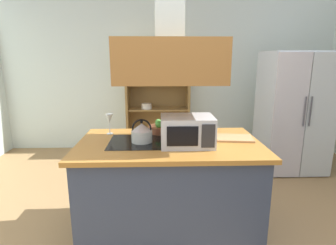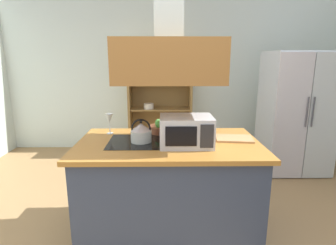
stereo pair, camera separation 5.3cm
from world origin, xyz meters
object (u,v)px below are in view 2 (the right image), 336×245
(dish_cabinet, at_px, (160,104))
(fruit_bowl, at_px, (161,128))
(refrigerator, at_px, (296,113))
(kettle, at_px, (141,132))
(wine_glass_on_counter, at_px, (109,119))
(cutting_board, at_px, (234,138))
(microwave, at_px, (186,131))

(dish_cabinet, distance_m, fruit_bowl, 2.10)
(refrigerator, distance_m, fruit_bowl, 2.27)
(kettle, height_order, fruit_bowl, kettle)
(refrigerator, height_order, wine_glass_on_counter, refrigerator)
(dish_cabinet, relative_size, fruit_bowl, 7.33)
(refrigerator, distance_m, kettle, 2.60)
(kettle, bearing_deg, cutting_board, 4.36)
(cutting_board, xyz_separation_m, fruit_bowl, (-0.69, 0.25, 0.04))
(dish_cabinet, relative_size, cutting_board, 5.67)
(microwave, relative_size, fruit_bowl, 1.75)
(dish_cabinet, xyz_separation_m, fruit_bowl, (0.04, -2.10, 0.09))
(fruit_bowl, bearing_deg, wine_glass_on_counter, -176.49)
(microwave, bearing_deg, kettle, 166.03)
(cutting_board, bearing_deg, wine_glass_on_counter, 169.65)
(microwave, distance_m, fruit_bowl, 0.48)
(dish_cabinet, height_order, microwave, dish_cabinet)
(dish_cabinet, bearing_deg, fruit_bowl, -88.84)
(microwave, height_order, fruit_bowl, microwave)
(cutting_board, bearing_deg, dish_cabinet, 107.42)
(cutting_board, xyz_separation_m, microwave, (-0.47, -0.17, 0.12))
(microwave, bearing_deg, refrigerator, 42.31)
(kettle, xyz_separation_m, cutting_board, (0.88, 0.07, -0.08))
(wine_glass_on_counter, bearing_deg, refrigerator, 25.55)
(microwave, xyz_separation_m, fruit_bowl, (-0.22, 0.42, -0.08))
(microwave, distance_m, wine_glass_on_counter, 0.84)
(wine_glass_on_counter, bearing_deg, dish_cabinet, 77.24)
(microwave, bearing_deg, fruit_bowl, 117.82)
(dish_cabinet, height_order, fruit_bowl, dish_cabinet)
(dish_cabinet, bearing_deg, kettle, -93.30)
(microwave, bearing_deg, wine_glass_on_counter, 152.43)
(refrigerator, relative_size, cutting_board, 5.14)
(dish_cabinet, relative_size, kettle, 8.99)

